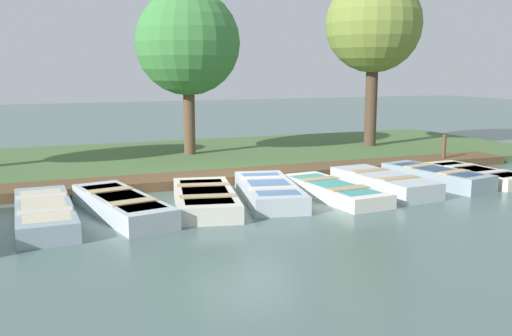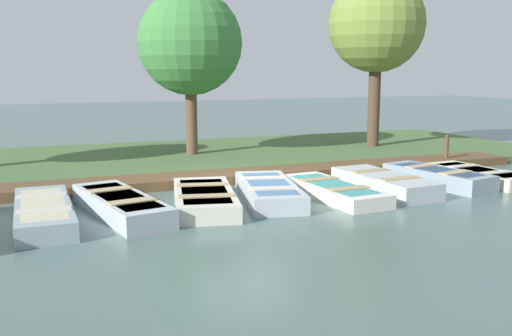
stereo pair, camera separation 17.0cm
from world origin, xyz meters
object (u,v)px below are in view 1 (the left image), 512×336
rowboat_1 (44,212)px  park_tree_center (374,25)px  rowboat_3 (205,198)px  park_tree_left (188,43)px  rowboat_2 (122,205)px  rowboat_5 (333,190)px  mooring_post_far (444,150)px  rowboat_7 (436,176)px  rowboat_6 (383,182)px  rowboat_4 (269,191)px  rowboat_8 (476,174)px

rowboat_1 → park_tree_center: (-6.01, 11.34, 4.26)m
rowboat_3 → park_tree_left: park_tree_left is taller
rowboat_2 → rowboat_5: 4.83m
mooring_post_far → park_tree_center: 5.37m
rowboat_7 → park_tree_center: park_tree_center is taller
rowboat_2 → park_tree_center: park_tree_center is taller
mooring_post_far → rowboat_6: bearing=-57.8°
park_tree_left → rowboat_6: bearing=25.3°
mooring_post_far → park_tree_left: (-4.06, -6.93, 3.26)m
rowboat_1 → rowboat_4: bearing=91.1°
rowboat_6 → rowboat_2: bearing=-94.0°
rowboat_4 → rowboat_5: bearing=91.4°
rowboat_4 → rowboat_7: bearing=102.1°
rowboat_1 → rowboat_3: 3.26m
rowboat_3 → rowboat_7: 6.24m
rowboat_2 → park_tree_left: (-6.45, 3.23, 3.54)m
rowboat_5 → rowboat_1: bearing=-95.7°
rowboat_6 → mooring_post_far: size_ratio=3.16×
rowboat_4 → park_tree_left: (-6.30, -0.11, 3.55)m
rowboat_3 → rowboat_6: 4.53m
mooring_post_far → park_tree_left: park_tree_left is taller
rowboat_8 → mooring_post_far: mooring_post_far is taller
rowboat_2 → rowboat_4: rowboat_2 is taller
rowboat_6 → park_tree_left: park_tree_left is taller
rowboat_2 → rowboat_3: rowboat_2 is taller
rowboat_5 → rowboat_7: size_ratio=1.08×
rowboat_5 → park_tree_left: park_tree_left is taller
mooring_post_far → rowboat_7: bearing=-43.4°
rowboat_8 → park_tree_left: park_tree_left is taller
rowboat_3 → rowboat_7: rowboat_7 is taller
park_tree_left → mooring_post_far: bearing=59.6°
rowboat_3 → rowboat_4: size_ratio=0.98×
rowboat_2 → park_tree_center: 12.30m
rowboat_4 → rowboat_5: rowboat_4 is taller
rowboat_5 → park_tree_center: (-6.14, 5.03, 4.30)m
mooring_post_far → rowboat_2: bearing=-76.8°
rowboat_1 → rowboat_8: bearing=90.2°
rowboat_2 → park_tree_left: 8.04m
rowboat_5 → rowboat_8: rowboat_8 is taller
rowboat_7 → park_tree_center: bearing=152.0°
rowboat_6 → rowboat_8: rowboat_6 is taller
park_tree_left → park_tree_center: size_ratio=0.88×
rowboat_1 → mooring_post_far: (-2.39, 11.65, 0.30)m
rowboat_4 → rowboat_8: 6.06m
rowboat_2 → rowboat_4: bearing=81.1°
rowboat_1 → rowboat_2: size_ratio=0.99×
park_tree_left → park_tree_center: bearing=86.1°
rowboat_2 → mooring_post_far: 10.44m
rowboat_1 → park_tree_left: (-6.46, 4.72, 3.56)m
rowboat_8 → mooring_post_far: bearing=156.7°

